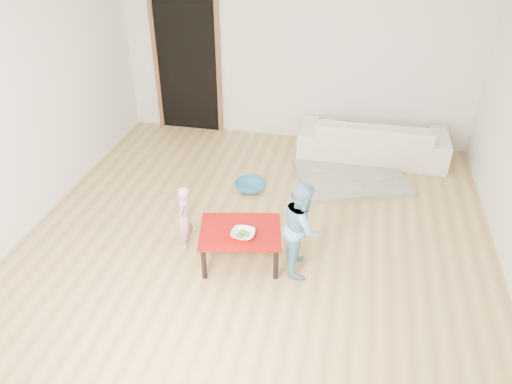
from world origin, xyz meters
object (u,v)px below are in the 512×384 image
(bowl, at_px, (243,234))
(basin, at_px, (250,186))
(red_table, at_px, (241,246))
(child_pink, at_px, (184,218))
(child_blue, at_px, (302,227))
(sofa, at_px, (372,138))

(bowl, xyz_separation_m, basin, (-0.26, 1.46, -0.36))
(red_table, distance_m, child_pink, 0.67)
(child_pink, xyz_separation_m, child_blue, (1.24, -0.09, 0.13))
(sofa, distance_m, child_blue, 2.61)
(sofa, relative_size, red_table, 2.52)
(red_table, relative_size, child_blue, 0.81)
(sofa, relative_size, child_blue, 2.04)
(sofa, height_order, red_table, sofa)
(red_table, height_order, child_blue, child_blue)
(child_pink, height_order, basin, child_pink)
(red_table, relative_size, basin, 2.09)
(child_pink, bearing_deg, child_blue, 77.46)
(bowl, distance_m, child_blue, 0.57)
(child_blue, bearing_deg, child_pink, 78.73)
(sofa, bearing_deg, basin, 39.64)
(red_table, relative_size, bowl, 3.47)
(bowl, xyz_separation_m, child_pink, (-0.69, 0.24, -0.07))
(basin, bearing_deg, sofa, 39.80)
(sofa, distance_m, basin, 1.91)
(red_table, xyz_separation_m, child_pink, (-0.64, 0.14, 0.16))
(red_table, xyz_separation_m, basin, (-0.21, 1.36, -0.14))
(basin, bearing_deg, bowl, -79.97)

